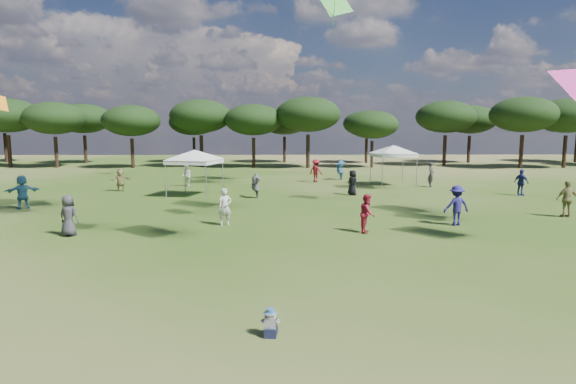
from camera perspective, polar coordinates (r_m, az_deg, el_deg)
name	(u,v)px	position (r m, az deg, el deg)	size (l,w,h in m)	color
tree_line	(299,118)	(54.87, 1.28, 8.82)	(108.78, 17.63, 7.77)	black
tent_left	(194,152)	(30.34, -11.03, 4.69)	(5.47, 5.47, 3.19)	gray
tent_right	(394,147)	(36.42, 12.40, 5.25)	(5.55, 5.55, 3.28)	gray
toddler	(271,324)	(10.12, -2.08, -15.33)	(0.40, 0.44, 0.59)	#161831
festival_crowd	(290,183)	(29.70, 0.28, 1.05)	(29.92, 22.19, 1.81)	beige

